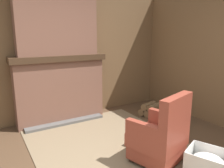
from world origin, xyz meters
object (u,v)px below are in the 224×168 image
(firewood_stack, at_px, (152,110))
(storage_case, at_px, (67,51))
(laundry_basket, at_px, (208,163))
(armchair, at_px, (160,138))
(oil_lamp_vase, at_px, (42,50))

(firewood_stack, height_order, storage_case, storage_case)
(laundry_basket, bearing_deg, firewood_stack, 158.12)
(armchair, relative_size, oil_lamp_vase, 3.36)
(armchair, xyz_separation_m, storage_case, (-2.17, -0.45, 1.02))
(armchair, height_order, firewood_stack, armchair)
(firewood_stack, distance_m, oil_lamp_vase, 2.50)
(oil_lamp_vase, distance_m, storage_case, 0.47)
(armchair, bearing_deg, firewood_stack, -54.83)
(firewood_stack, xyz_separation_m, storage_case, (-0.79, -1.53, 1.26))
(armchair, distance_m, firewood_stack, 1.77)
(laundry_basket, bearing_deg, oil_lamp_vase, -155.08)
(armchair, bearing_deg, storage_case, -5.19)
(armchair, relative_size, firewood_stack, 1.77)
(armchair, xyz_separation_m, firewood_stack, (-1.38, 1.08, -0.23))
(laundry_basket, height_order, oil_lamp_vase, oil_lamp_vase)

